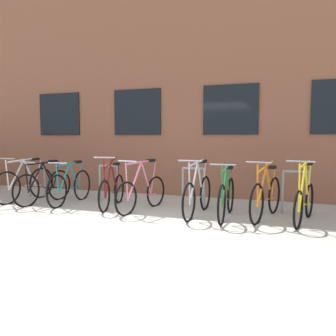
{
  "coord_description": "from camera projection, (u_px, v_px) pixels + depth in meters",
  "views": [
    {
      "loc": [
        2.45,
        -4.88,
        1.45
      ],
      "look_at": [
        0.19,
        1.6,
        0.84
      ],
      "focal_mm": 36.08,
      "sensor_mm": 36.0,
      "label": 1
    }
  ],
  "objects": [
    {
      "name": "bicycle_maroon",
      "position": [
        112.0,
        190.0,
        7.12
      ],
      "size": [
        0.46,
        1.62,
        1.1
      ],
      "color": "black",
      "rests_on": "ground"
    },
    {
      "name": "bicycle_white",
      "position": [
        25.0,
        184.0,
        7.83
      ],
      "size": [
        0.44,
        1.75,
        1.04
      ],
      "color": "black",
      "rests_on": "ground"
    },
    {
      "name": "bicycle_green",
      "position": [
        227.0,
        197.0,
        6.16
      ],
      "size": [
        0.44,
        1.72,
        1.04
      ],
      "color": "black",
      "rests_on": "ground"
    },
    {
      "name": "bicycle_orange",
      "position": [
        266.0,
        197.0,
        6.12
      ],
      "size": [
        0.56,
        1.74,
        1.08
      ],
      "color": "black",
      "rests_on": "ground"
    },
    {
      "name": "bicycle_black",
      "position": [
        44.0,
        186.0,
        7.57
      ],
      "size": [
        0.44,
        1.67,
        0.97
      ],
      "color": "black",
      "rests_on": "ground"
    },
    {
      "name": "bicycle_teal",
      "position": [
        70.0,
        186.0,
        7.5
      ],
      "size": [
        0.44,
        1.74,
        0.96
      ],
      "color": "black",
      "rests_on": "ground"
    },
    {
      "name": "ground_plane",
      "position": [
        125.0,
        227.0,
        5.52
      ],
      "size": [
        42.0,
        42.0,
        0.0
      ],
      "primitive_type": "plane",
      "color": "#B2ADA0"
    },
    {
      "name": "bicycle_pink",
      "position": [
        142.0,
        192.0,
        6.78
      ],
      "size": [
        0.51,
        1.66,
        1.05
      ],
      "color": "black",
      "rests_on": "ground"
    },
    {
      "name": "bike_rack",
      "position": [
        149.0,
        182.0,
        7.38
      ],
      "size": [
        6.5,
        0.05,
        0.85
      ],
      "color": "gray",
      "rests_on": "ground"
    },
    {
      "name": "storefront_building",
      "position": [
        205.0,
        97.0,
        10.73
      ],
      "size": [
        28.0,
        5.23,
        5.5
      ],
      "color": "brown",
      "rests_on": "ground"
    },
    {
      "name": "bicycle_silver",
      "position": [
        198.0,
        194.0,
        6.39
      ],
      "size": [
        0.44,
        1.77,
        1.09
      ],
      "color": "black",
      "rests_on": "ground"
    },
    {
      "name": "bicycle_yellow",
      "position": [
        304.0,
        201.0,
        5.81
      ],
      "size": [
        0.52,
        1.58,
        1.11
      ],
      "color": "black",
      "rests_on": "ground"
    }
  ]
}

